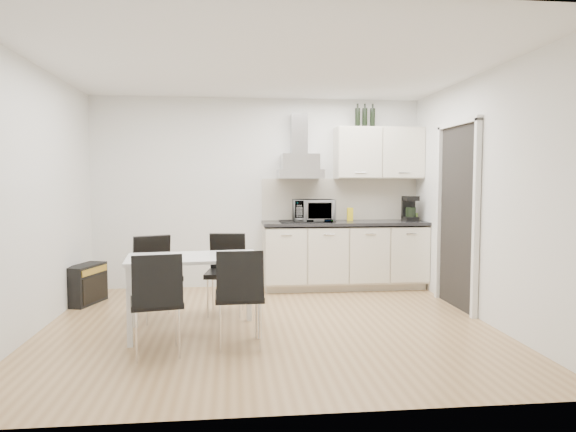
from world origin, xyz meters
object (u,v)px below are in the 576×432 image
chair_far_right (226,275)px  chair_near_left (157,303)px  guitar_amp (86,284)px  dining_table (194,266)px  chair_far_left (158,278)px  kitchenette (347,228)px  floor_speaker (152,280)px  chair_near_right (239,297)px

chair_far_right → chair_near_left: (-0.56, -1.26, 0.00)m
guitar_amp → dining_table: bearing=-25.9°
chair_near_left → chair_far_left: bearing=86.6°
kitchenette → floor_speaker: kitchenette is taller
dining_table → chair_far_right: size_ratio=1.51×
chair_far_left → chair_far_right: size_ratio=1.00×
chair_far_left → chair_near_right: bearing=105.6°
chair_far_right → floor_speaker: size_ratio=3.34×
kitchenette → chair_far_left: (-2.34, -1.36, -0.39)m
dining_table → guitar_amp: dining_table is taller
chair_near_right → guitar_amp: bearing=134.0°
chair_far_right → floor_speaker: 1.75m
kitchenette → chair_far_left: 2.74m
dining_table → chair_far_left: 0.71m
kitchenette → guitar_amp: (-3.30, -0.56, -0.59)m
kitchenette → guitar_amp: 3.40m
chair_far_right → dining_table: bearing=73.0°
chair_far_right → guitar_amp: chair_far_right is taller
guitar_amp → floor_speaker: guitar_amp is taller
chair_near_right → floor_speaker: bearing=113.2°
chair_far_right → guitar_amp: 1.81m
kitchenette → chair_near_left: (-2.19, -2.49, -0.39)m
kitchenette → chair_far_left: size_ratio=2.86×
kitchenette → chair_near_left: kitchenette is taller
floor_speaker → chair_near_right: bearing=-71.4°
chair_near_left → floor_speaker: chair_near_left is taller
chair_far_left → chair_far_right: bearing=165.4°
chair_far_left → chair_near_left: bearing=72.2°
chair_near_right → chair_near_left: bearing=-169.4°
dining_table → chair_far_right: (0.29, 0.66, -0.22)m
kitchenette → dining_table: bearing=-135.5°
kitchenette → dining_table: kitchenette is taller
chair_far_left → chair_near_right: same height
dining_table → chair_far_right: 0.76m
kitchenette → chair_far_right: bearing=-143.0°
chair_far_left → dining_table: bearing=103.1°
guitar_amp → chair_far_right: bearing=-3.7°
guitar_amp → kitchenette: bearing=27.6°
chair_far_left → floor_speaker: 1.59m
kitchenette → chair_near_left: size_ratio=2.86×
chair_far_right → chair_near_right: same height
kitchenette → chair_near_right: kitchenette is taller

